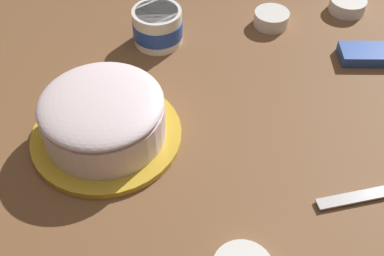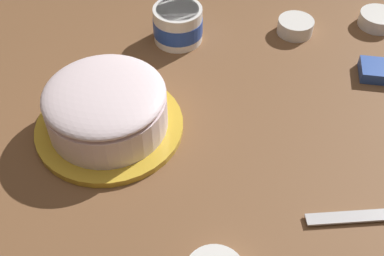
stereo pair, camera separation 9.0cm
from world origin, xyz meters
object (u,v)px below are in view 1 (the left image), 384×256
at_px(frosted_cake, 104,119).
at_px(sprinkle_bowl_pink, 271,18).
at_px(sprinkle_bowl_rainbow, 348,5).
at_px(candy_box_lower, 370,54).
at_px(frosting_tub, 158,26).

relative_size(frosted_cake, sprinkle_bowl_pink, 3.38).
distance_m(frosted_cake, sprinkle_bowl_pink, 0.53).
xyz_separation_m(sprinkle_bowl_rainbow, candy_box_lower, (-0.04, -0.19, -0.01)).
bearing_deg(frosting_tub, sprinkle_bowl_pink, -1.58).
bearing_deg(sprinkle_bowl_pink, candy_box_lower, -47.81).
height_order(frosted_cake, candy_box_lower, frosted_cake).
height_order(sprinkle_bowl_rainbow, candy_box_lower, sprinkle_bowl_rainbow).
bearing_deg(frosting_tub, candy_box_lower, -23.14).
relative_size(frosted_cake, frosting_tub, 2.49).
height_order(frosted_cake, frosting_tub, frosted_cake).
bearing_deg(sprinkle_bowl_pink, frosting_tub, 178.42).
distance_m(frosted_cake, frosting_tub, 0.32).
xyz_separation_m(frosted_cake, frosting_tub, (0.16, 0.28, -0.01)).
xyz_separation_m(frosting_tub, sprinkle_bowl_pink, (0.29, -0.01, -0.02)).
distance_m(frosting_tub, candy_box_lower, 0.50).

